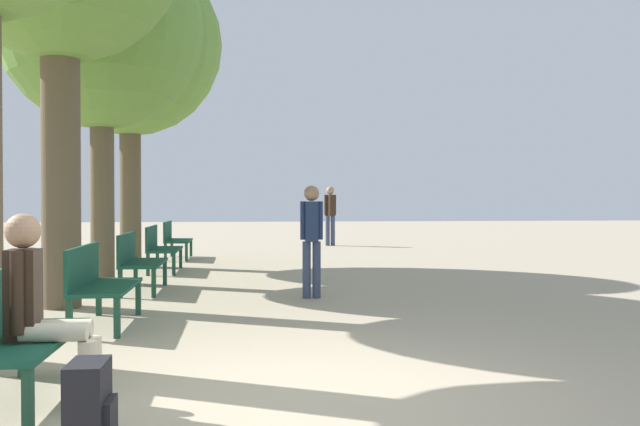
% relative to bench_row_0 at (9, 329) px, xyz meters
% --- Properties ---
extents(ground_plane, '(80.00, 80.00, 0.00)m').
position_rel_bench_row_0_xyz_m(ground_plane, '(1.84, -0.06, -0.50)').
color(ground_plane, tan).
extents(bench_row_0, '(0.55, 1.54, 0.87)m').
position_rel_bench_row_0_xyz_m(bench_row_0, '(0.00, 0.00, 0.00)').
color(bench_row_0, '#144733').
rests_on(bench_row_0, ground_plane).
extents(bench_row_1, '(0.55, 1.54, 0.87)m').
position_rel_bench_row_0_xyz_m(bench_row_1, '(0.00, 2.95, 0.00)').
color(bench_row_1, '#144733').
rests_on(bench_row_1, ground_plane).
extents(bench_row_2, '(0.55, 1.54, 0.87)m').
position_rel_bench_row_0_xyz_m(bench_row_2, '(0.00, 5.89, 0.00)').
color(bench_row_2, '#144733').
rests_on(bench_row_2, ground_plane).
extents(bench_row_3, '(0.55, 1.54, 0.87)m').
position_rel_bench_row_0_xyz_m(bench_row_3, '(0.00, 8.84, 0.00)').
color(bench_row_3, '#144733').
rests_on(bench_row_3, ground_plane).
extents(bench_row_4, '(0.55, 1.54, 0.87)m').
position_rel_bench_row_0_xyz_m(bench_row_4, '(0.00, 11.78, 0.00)').
color(bench_row_4, '#144733').
rests_on(bench_row_4, ground_plane).
extents(tree_row_2, '(3.31, 3.31, 5.84)m').
position_rel_bench_row_0_xyz_m(tree_row_2, '(-0.72, 7.04, 3.65)').
color(tree_row_2, brown).
rests_on(tree_row_2, ground_plane).
extents(tree_row_3, '(3.75, 3.75, 6.45)m').
position_rel_bench_row_0_xyz_m(tree_row_3, '(-0.72, 10.01, 4.04)').
color(tree_row_3, brown).
rests_on(tree_row_3, ground_plane).
extents(person_seated, '(0.60, 0.34, 1.28)m').
position_rel_bench_row_0_xyz_m(person_seated, '(0.24, -0.11, 0.18)').
color(person_seated, beige).
rests_on(person_seated, ground_plane).
extents(backpack, '(0.24, 0.35, 0.48)m').
position_rel_bench_row_0_xyz_m(backpack, '(0.73, -0.98, -0.26)').
color(backpack, black).
rests_on(backpack, ground_plane).
extents(pedestrian_near, '(0.36, 0.31, 1.77)m').
position_rel_bench_row_0_xyz_m(pedestrian_near, '(4.19, 16.19, 0.52)').
color(pedestrian_near, '#384260').
rests_on(pedestrian_near, ground_plane).
extents(pedestrian_mid, '(0.32, 0.22, 1.57)m').
position_rel_bench_row_0_xyz_m(pedestrian_mid, '(2.52, 4.87, 0.40)').
color(pedestrian_mid, '#384260').
rests_on(pedestrian_mid, ground_plane).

